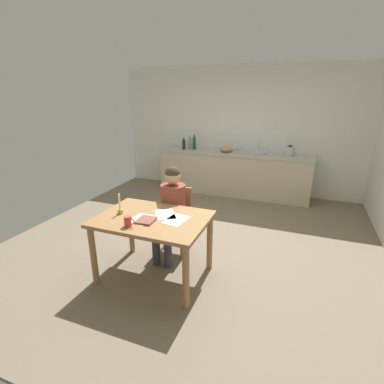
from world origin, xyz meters
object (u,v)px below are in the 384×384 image
(wine_glass_back_left, at_px, (228,145))
(wine_glass_by_kettle, at_px, (235,145))
(dining_table, at_px, (153,226))
(person_seated, at_px, (171,206))
(mixing_bowl, at_px, (226,149))
(book_magazine, at_px, (146,220))
(sink_unit, at_px, (257,152))
(chair_at_table, at_px, (176,216))
(bottle_vinegar, at_px, (190,143))
(bottle_oil, at_px, (184,144))
(wine_glass_near_sink, at_px, (239,146))
(stovetop_kettle, at_px, (290,151))
(coffee_mug, at_px, (128,221))
(bottle_wine_red, at_px, (194,143))
(candlestick, at_px, (120,208))

(wine_glass_back_left, bearing_deg, wine_glass_by_kettle, 0.00)
(wine_glass_by_kettle, bearing_deg, dining_table, -92.05)
(wine_glass_by_kettle, bearing_deg, person_seated, -92.87)
(mixing_bowl, relative_size, wine_glass_back_left, 1.74)
(book_magazine, relative_size, sink_unit, 0.58)
(chair_at_table, bearing_deg, bottle_vinegar, 107.45)
(bottle_oil, xyz_separation_m, wine_glass_by_kettle, (1.06, 0.23, 0.01))
(person_seated, distance_m, bottle_oil, 2.80)
(dining_table, distance_m, bottle_vinegar, 3.38)
(bottle_oil, relative_size, wine_glass_near_sink, 1.56)
(wine_glass_back_left, bearing_deg, stovetop_kettle, -6.82)
(person_seated, bearing_deg, coffee_mug, -97.43)
(book_magazine, height_order, bottle_wine_red, bottle_wine_red)
(bottle_vinegar, xyz_separation_m, wine_glass_near_sink, (1.05, 0.13, -0.01))
(bottle_oil, relative_size, wine_glass_by_kettle, 1.56)
(bottle_wine_red, height_order, wine_glass_by_kettle, bottle_wine_red)
(person_seated, xyz_separation_m, coffee_mug, (-0.11, -0.82, 0.13))
(coffee_mug, bearing_deg, wine_glass_back_left, 88.27)
(book_magazine, bearing_deg, bottle_oil, 102.65)
(sink_unit, bearing_deg, candlestick, -107.18)
(bottle_vinegar, bearing_deg, chair_at_table, -72.55)
(book_magazine, distance_m, bottle_vinegar, 3.48)
(bottle_wine_red, distance_m, wine_glass_by_kettle, 0.86)
(person_seated, relative_size, wine_glass_back_left, 7.76)
(coffee_mug, height_order, wine_glass_near_sink, wine_glass_near_sink)
(bottle_wine_red, bearing_deg, wine_glass_near_sink, 9.90)
(bottle_oil, bearing_deg, wine_glass_back_left, 13.93)
(book_magazine, bearing_deg, person_seated, 87.49)
(book_magazine, bearing_deg, stovetop_kettle, 66.49)
(stovetop_kettle, bearing_deg, wine_glass_by_kettle, 172.34)
(coffee_mug, distance_m, bottle_wine_red, 3.57)
(dining_table, xyz_separation_m, wine_glass_by_kettle, (0.12, 3.39, 0.37))
(bottle_wine_red, bearing_deg, dining_table, -77.38)
(candlestick, xyz_separation_m, mixing_bowl, (0.39, 3.24, 0.14))
(book_magazine, distance_m, sink_unit, 3.42)
(coffee_mug, bearing_deg, wine_glass_near_sink, 84.70)
(sink_unit, bearing_deg, bottle_oil, -176.97)
(bottle_vinegar, bearing_deg, bottle_oil, -137.91)
(book_magazine, relative_size, stovetop_kettle, 0.95)
(book_magazine, height_order, sink_unit, sink_unit)
(mixing_bowl, bearing_deg, bottle_oil, -177.50)
(candlestick, xyz_separation_m, bottle_oil, (-0.54, 3.19, 0.19))
(dining_table, xyz_separation_m, bottle_oil, (-0.94, 3.16, 0.36))
(book_magazine, height_order, wine_glass_near_sink, wine_glass_near_sink)
(candlestick, relative_size, mixing_bowl, 0.88)
(person_seated, distance_m, mixing_bowl, 2.68)
(sink_unit, bearing_deg, wine_glass_by_kettle, 163.56)
(candlestick, xyz_separation_m, bottle_wine_red, (-0.32, 3.26, 0.21))
(dining_table, xyz_separation_m, mixing_bowl, (-0.01, 3.20, 0.32))
(stovetop_kettle, bearing_deg, mixing_bowl, -178.28)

